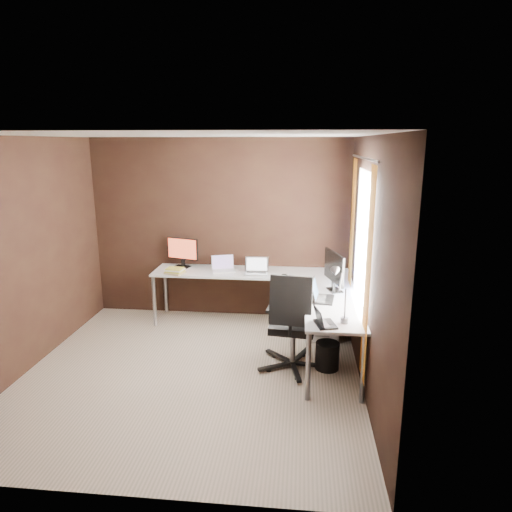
{
  "coord_description": "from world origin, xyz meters",
  "views": [
    {
      "loc": [
        1.14,
        -4.41,
        2.43
      ],
      "look_at": [
        0.6,
        0.95,
        1.09
      ],
      "focal_mm": 32.0,
      "sensor_mm": 36.0,
      "label": 1
    }
  ],
  "objects": [
    {
      "name": "mouse_corner",
      "position": [
        0.93,
        1.33,
        0.74
      ],
      "size": [
        0.09,
        0.07,
        0.03
      ],
      "primitive_type": "ellipsoid",
      "rotation": [
        0.0,
        0.0,
        -0.28
      ],
      "color": "black",
      "rests_on": "desk"
    },
    {
      "name": "room",
      "position": [
        0.34,
        0.07,
        1.28
      ],
      "size": [
        3.6,
        3.6,
        2.5
      ],
      "color": "#C8B19B",
      "rests_on": "ground"
    },
    {
      "name": "laptop_white",
      "position": [
        0.09,
        1.51,
        0.78
      ],
      "size": [
        0.35,
        0.29,
        0.2
      ],
      "rotation": [
        0.0,
        0.0,
        0.3
      ],
      "color": "silver",
      "rests_on": "desk"
    },
    {
      "name": "drawer_pedestal",
      "position": [
        1.43,
        1.15,
        0.3
      ],
      "size": [
        0.42,
        0.5,
        0.6
      ],
      "primitive_type": "cube",
      "color": "silver",
      "rests_on": "ground"
    },
    {
      "name": "office_chair",
      "position": [
        1.07,
        0.21,
        0.33
      ],
      "size": [
        0.62,
        0.63,
        1.11
      ],
      "rotation": [
        0.0,
        0.0,
        -0.12
      ],
      "color": "black",
      "rests_on": "ground"
    },
    {
      "name": "desk_lamp",
      "position": [
        1.51,
        -0.15,
        1.07
      ],
      "size": [
        0.18,
        0.21,
        0.54
      ],
      "rotation": [
        0.0,
        0.0,
        -0.09
      ],
      "color": "slate",
      "rests_on": "desk"
    },
    {
      "name": "wastebasket",
      "position": [
        1.46,
        0.25,
        0.15
      ],
      "size": [
        0.29,
        0.29,
        0.3
      ],
      "primitive_type": "cylinder",
      "rotation": [
        0.0,
        0.0,
        0.12
      ],
      "color": "black",
      "rests_on": "ground"
    },
    {
      "name": "monitor_right",
      "position": [
        1.54,
        0.77,
        1.0
      ],
      "size": [
        0.21,
        0.55,
        0.47
      ],
      "rotation": [
        0.0,
        0.0,
        1.87
      ],
      "color": "black",
      "rests_on": "desk"
    },
    {
      "name": "laptop_silver",
      "position": [
        0.56,
        1.42,
        0.78
      ],
      "size": [
        0.32,
        0.23,
        0.21
      ],
      "rotation": [
        0.0,
        0.0,
        0.01
      ],
      "color": "silver",
      "rests_on": "desk"
    },
    {
      "name": "laptop_black_small",
      "position": [
        1.37,
        -0.29,
        0.77
      ],
      "size": [
        0.24,
        0.29,
        0.18
      ],
      "rotation": [
        0.0,
        0.0,
        1.82
      ],
      "color": "black",
      "rests_on": "desk"
    },
    {
      "name": "desk",
      "position": [
        0.84,
        1.04,
        0.68
      ],
      "size": [
        2.65,
        2.25,
        0.73
      ],
      "color": "silver",
      "rests_on": "ground"
    },
    {
      "name": "monitor_left",
      "position": [
        -0.5,
        1.64,
        0.96
      ],
      "size": [
        0.46,
        0.19,
        0.41
      ],
      "rotation": [
        0.0,
        0.0,
        -0.29
      ],
      "color": "black",
      "rests_on": "desk"
    },
    {
      "name": "mouse_left",
      "position": [
        -0.62,
        1.34,
        0.75
      ],
      "size": [
        0.1,
        0.08,
        0.03
      ],
      "primitive_type": "ellipsoid",
      "rotation": [
        0.0,
        0.0,
        0.25
      ],
      "color": "black",
      "rests_on": "desk"
    },
    {
      "name": "laptop_black_big",
      "position": [
        1.36,
        0.44,
        0.78
      ],
      "size": [
        0.28,
        0.37,
        0.23
      ],
      "rotation": [
        0.0,
        0.0,
        1.44
      ],
      "color": "black",
      "rests_on": "desk"
    },
    {
      "name": "book_stack",
      "position": [
        -0.53,
        1.3,
        0.77
      ],
      "size": [
        0.29,
        0.26,
        0.08
      ],
      "rotation": [
        0.0,
        0.0,
        -0.22
      ],
      "color": "tan",
      "rests_on": "desk"
    }
  ]
}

